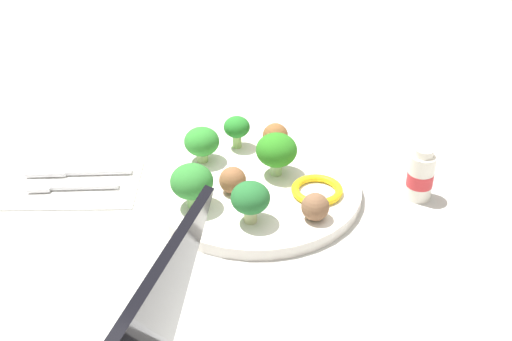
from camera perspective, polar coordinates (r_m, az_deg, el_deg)
The scene contains 15 objects.
ground_plane at distance 0.87m, azimuth -0.00°, elevation -2.00°, with size 4.00×4.00×0.00m, color #B2B2AD.
plate at distance 0.87m, azimuth -0.00°, elevation -1.56°, with size 0.28×0.28×0.02m, color white.
broccoli_floret_back_right at distance 0.93m, azimuth -1.69°, elevation 3.74°, with size 0.04×0.04×0.05m.
broccoli_floret_front_left at distance 0.86m, azimuth 1.81°, elevation 1.76°, with size 0.06×0.06×0.06m.
broccoli_floret_center at distance 0.90m, azimuth -4.77°, elevation 2.50°, with size 0.05×0.05×0.05m.
broccoli_floret_far_rim at distance 0.80m, azimuth -5.65°, elevation -1.00°, with size 0.05×0.05×0.06m.
broccoli_floret_mid_left at distance 0.78m, azimuth -0.26°, elevation -2.48°, with size 0.05×0.05×0.05m.
meatball_far_rim at distance 0.94m, azimuth 1.70°, elevation 3.05°, with size 0.04×0.04×0.04m, color brown.
meatball_front_right at distance 0.84m, azimuth -2.06°, elevation -0.85°, with size 0.04×0.04×0.04m, color brown.
meatball_center at distance 0.79m, azimuth 5.21°, elevation -3.19°, with size 0.03×0.03×0.03m, color brown.
pepper_ring_front_left at distance 0.84m, azimuth 5.37°, elevation -1.70°, with size 0.07×0.07×0.01m, color yellow.
napkin at distance 0.92m, azimuth -15.39°, elevation -0.94°, with size 0.17×0.12×0.01m, color white.
fork at distance 0.91m, azimuth -16.15°, elevation -1.31°, with size 0.12×0.03×0.01m.
knife at distance 0.94m, azimuth -15.63°, elevation -0.09°, with size 0.15×0.03×0.01m.
yogurt_bottle at distance 0.87m, azimuth 14.21°, elevation -0.44°, with size 0.03×0.03×0.07m.
Camera 1 is at (-0.06, 0.72, 0.49)m, focal length 45.69 mm.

